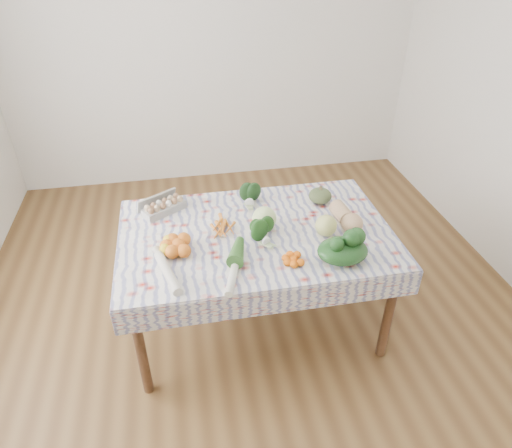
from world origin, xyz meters
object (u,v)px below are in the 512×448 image
dining_table (256,243)px  grapefruit (326,225)px  butternut_squash (347,216)px  kabocha_squash (320,196)px  cabbage (264,218)px  egg_carton (164,207)px

dining_table → grapefruit: bearing=-14.4°
butternut_squash → grapefruit: bearing=-159.8°
kabocha_squash → grapefruit: grapefruit is taller
dining_table → cabbage: cabbage is taller
kabocha_squash → cabbage: 0.49m
egg_carton → cabbage: cabbage is taller
dining_table → egg_carton: 0.65m
butternut_squash → egg_carton: bearing=155.8°
kabocha_squash → butternut_squash: (0.08, -0.29, 0.02)m
egg_carton → butternut_squash: 1.17m
kabocha_squash → grapefruit: 0.38m
dining_table → butternut_squash: size_ratio=5.60×
egg_carton → cabbage: (0.60, -0.30, 0.04)m
butternut_squash → dining_table: bearing=170.9°
egg_carton → butternut_squash: bearing=-50.0°
dining_table → kabocha_squash: 0.57m
cabbage → grapefruit: cabbage is taller
cabbage → grapefruit: 0.38m
kabocha_squash → dining_table: bearing=-151.5°
dining_table → grapefruit: grapefruit is taller
dining_table → cabbage: 0.17m
butternut_squash → grapefruit: same height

